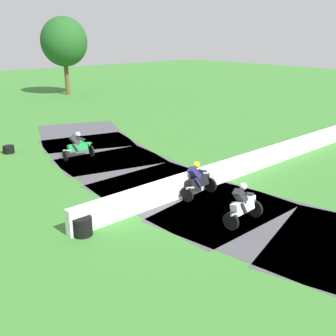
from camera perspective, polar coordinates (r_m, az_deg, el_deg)
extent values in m
plane|color=#38752D|center=(16.18, 2.25, -3.84)|extent=(120.00, 120.00, 0.00)
cube|color=#47474C|center=(26.28, -11.87, 4.58)|extent=(7.43, 8.64, 0.01)
cube|color=#47474C|center=(22.57, -9.78, 2.43)|extent=(6.72, 8.30, 0.01)
cube|color=#47474C|center=(19.12, -5.43, -0.32)|extent=(5.89, 7.81, 0.01)
cube|color=#47474C|center=(16.18, 2.26, -3.82)|extent=(5.20, 7.36, 0.01)
cube|color=#47474C|center=(14.13, 14.35, -7.88)|extent=(6.11, 7.95, 0.01)
cube|color=white|center=(19.55, 12.43, 1.11)|extent=(19.92, 0.63, 0.90)
cylinder|color=black|center=(21.44, -10.64, 2.30)|extent=(0.21, 0.77, 0.76)
cylinder|color=black|center=(21.00, -14.18, 1.71)|extent=(0.21, 0.77, 0.76)
cube|color=#198438|center=(21.22, -12.53, 2.81)|extent=(1.05, 0.55, 0.47)
ellipsoid|color=#198438|center=(21.29, -12.20, 3.57)|extent=(0.49, 0.41, 0.32)
cone|color=#198438|center=(21.45, -10.88, 3.40)|extent=(0.43, 0.43, 0.48)
cylinder|color=#B2B2B7|center=(20.92, -13.93, 2.37)|extent=(0.42, 0.20, 0.18)
cube|color=#28282D|center=(21.22, -12.92, 3.79)|extent=(0.52, 0.48, 0.63)
sphere|color=white|center=(21.30, -12.49, 4.62)|extent=(0.26, 0.26, 0.26)
cylinder|color=#28282D|center=(21.48, -12.37, 3.91)|extent=(0.43, 0.22, 0.25)
cylinder|color=#28282D|center=(21.14, -12.07, 4.03)|extent=(0.43, 0.22, 0.25)
cylinder|color=#28282D|center=(21.34, -13.14, 2.74)|extent=(0.27, 0.25, 0.42)
cylinder|color=#28282D|center=(20.99, -12.85, 2.84)|extent=(0.27, 0.25, 0.42)
cylinder|color=black|center=(16.51, 5.93, -2.38)|extent=(0.14, 0.74, 0.74)
cylinder|color=black|center=(15.51, 2.68, -3.71)|extent=(0.14, 0.74, 0.74)
cube|color=black|center=(15.95, 4.16, -1.99)|extent=(1.02, 0.45, 0.46)
ellipsoid|color=black|center=(16.03, 4.41, -0.93)|extent=(0.46, 0.37, 0.31)
cone|color=black|center=(16.42, 5.62, -0.98)|extent=(0.42, 0.43, 0.47)
cylinder|color=#B2B2B7|center=(15.45, 3.10, -2.82)|extent=(0.41, 0.12, 0.18)
cube|color=#1E1E4C|center=(15.83, 3.72, -0.72)|extent=(0.52, 0.43, 0.62)
sphere|color=yellow|center=(15.95, 4.05, 0.45)|extent=(0.26, 0.26, 0.26)
cylinder|color=#1E1E4C|center=(16.15, 3.88, -0.42)|extent=(0.43, 0.12, 0.24)
cylinder|color=#1E1E4C|center=(15.91, 4.84, -0.37)|extent=(0.43, 0.12, 0.24)
cylinder|color=#1E1E4C|center=(15.94, 3.25, -2.09)|extent=(0.28, 0.21, 0.42)
cylinder|color=#1E1E4C|center=(15.69, 4.21, -2.07)|extent=(0.28, 0.21, 0.42)
cylinder|color=black|center=(14.57, 12.06, -5.60)|extent=(0.14, 0.70, 0.69)
cylinder|color=black|center=(13.51, 8.78, -7.39)|extent=(0.14, 0.70, 0.69)
cube|color=silver|center=(13.94, 10.39, -5.30)|extent=(1.02, 0.41, 0.44)
ellipsoid|color=silver|center=(14.00, 10.73, -4.08)|extent=(0.46, 0.34, 0.28)
cone|color=silver|center=(14.43, 11.89, -4.05)|extent=(0.41, 0.39, 0.45)
cylinder|color=#B2B2B7|center=(13.44, 9.37, -6.45)|extent=(0.41, 0.12, 0.17)
cube|color=#28282D|center=(13.76, 10.07, -3.90)|extent=(0.52, 0.38, 0.61)
sphere|color=white|center=(13.85, 10.50, -2.53)|extent=(0.26, 0.26, 0.26)
cylinder|color=#28282D|center=(14.07, 10.12, -3.40)|extent=(0.43, 0.11, 0.24)
cylinder|color=#28282D|center=(13.87, 11.34, -3.55)|extent=(0.43, 0.11, 0.24)
cylinder|color=#28282D|center=(13.90, 9.35, -5.36)|extent=(0.28, 0.17, 0.42)
cylinder|color=#28282D|center=(13.69, 10.57, -5.54)|extent=(0.28, 0.17, 0.42)
cylinder|color=black|center=(23.36, -21.38, 2.20)|extent=(0.59, 0.59, 0.20)
cylinder|color=black|center=(23.31, -21.44, 2.67)|extent=(0.59, 0.59, 0.20)
cylinder|color=black|center=(13.40, -11.85, -8.75)|extent=(0.63, 0.63, 0.20)
cylinder|color=black|center=(13.31, -11.90, -7.98)|extent=(0.63, 0.63, 0.20)
cylinder|color=black|center=(13.22, -11.96, -7.20)|extent=(0.63, 0.63, 0.20)
cylinder|color=brown|center=(43.96, -13.97, 12.08)|extent=(0.44, 0.44, 3.28)
ellipsoid|color=#1E511E|center=(43.73, -14.35, 16.76)|extent=(4.60, 4.60, 4.83)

